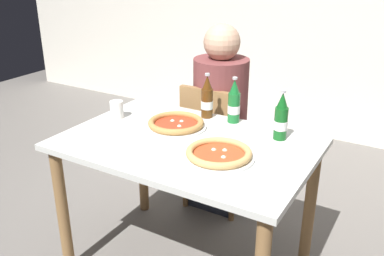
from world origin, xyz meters
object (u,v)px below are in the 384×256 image
(chair_behind_table, at_px, (216,141))
(pizza_margherita_near, at_px, (219,154))
(pizza_marinara_far, at_px, (176,124))
(beer_bottle_center, at_px, (234,103))
(beer_bottle_right, at_px, (281,119))
(dining_table_main, at_px, (187,162))
(beer_bottle_left, at_px, (207,99))
(diner_seated, at_px, (220,123))
(paper_cup, at_px, (117,110))

(chair_behind_table, distance_m, pizza_margherita_near, 0.84)
(pizza_marinara_far, bearing_deg, beer_bottle_center, 46.08)
(pizza_marinara_far, height_order, beer_bottle_right, beer_bottle_right)
(dining_table_main, distance_m, beer_bottle_left, 0.41)
(pizza_margherita_near, xyz_separation_m, pizza_marinara_far, (-0.35, 0.20, 0.00))
(chair_behind_table, relative_size, beer_bottle_left, 3.44)
(chair_behind_table, xyz_separation_m, beer_bottle_right, (0.53, -0.36, 0.37))
(pizza_margherita_near, height_order, pizza_marinara_far, same)
(pizza_margherita_near, bearing_deg, chair_behind_table, 118.00)
(chair_behind_table, height_order, beer_bottle_right, beer_bottle_right)
(pizza_marinara_far, distance_m, beer_bottle_right, 0.53)
(pizza_margherita_near, bearing_deg, dining_table_main, 158.22)
(beer_bottle_right, bearing_deg, pizza_margherita_near, -114.71)
(pizza_marinara_far, relative_size, beer_bottle_right, 1.27)
(pizza_marinara_far, xyz_separation_m, beer_bottle_center, (0.22, 0.23, 0.08))
(dining_table_main, xyz_separation_m, diner_seated, (-0.15, 0.66, -0.05))
(beer_bottle_center, bearing_deg, pizza_marinara_far, -133.92)
(pizza_margherita_near, height_order, beer_bottle_right, beer_bottle_right)
(diner_seated, distance_m, beer_bottle_right, 0.72)
(chair_behind_table, distance_m, beer_bottle_center, 0.52)
(dining_table_main, relative_size, pizza_margherita_near, 3.78)
(dining_table_main, height_order, chair_behind_table, chair_behind_table)
(pizza_marinara_far, distance_m, beer_bottle_center, 0.33)
(chair_behind_table, distance_m, paper_cup, 0.71)
(chair_behind_table, bearing_deg, pizza_margherita_near, 117.04)
(beer_bottle_left, bearing_deg, pizza_marinara_far, -105.74)
(beer_bottle_left, bearing_deg, pizza_margherita_near, -55.45)
(dining_table_main, relative_size, diner_seated, 0.99)
(beer_bottle_center, xyz_separation_m, beer_bottle_right, (0.29, -0.09, 0.00))
(pizza_marinara_far, height_order, beer_bottle_left, beer_bottle_left)
(beer_bottle_left, relative_size, beer_bottle_right, 1.00)
(diner_seated, relative_size, beer_bottle_right, 4.89)
(chair_behind_table, height_order, paper_cup, chair_behind_table)
(dining_table_main, height_order, diner_seated, diner_seated)
(beer_bottle_left, xyz_separation_m, beer_bottle_right, (0.45, -0.08, 0.00))
(diner_seated, height_order, paper_cup, diner_seated)
(dining_table_main, bearing_deg, beer_bottle_left, 102.31)
(dining_table_main, relative_size, beer_bottle_right, 4.86)
(pizza_margherita_near, relative_size, paper_cup, 3.34)
(pizza_margherita_near, bearing_deg, paper_cup, 167.25)
(diner_seated, relative_size, paper_cup, 12.73)
(pizza_margherita_near, bearing_deg, beer_bottle_left, 124.55)
(pizza_marinara_far, relative_size, paper_cup, 3.30)
(diner_seated, relative_size, pizza_margherita_near, 3.81)
(chair_behind_table, xyz_separation_m, diner_seated, (-0.00, 0.05, 0.10))
(diner_seated, relative_size, beer_bottle_center, 4.89)
(dining_table_main, distance_m, diner_seated, 0.68)
(beer_bottle_right, relative_size, paper_cup, 2.60)
(chair_behind_table, bearing_deg, diner_seated, -89.62)
(chair_behind_table, distance_m, diner_seated, 0.11)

